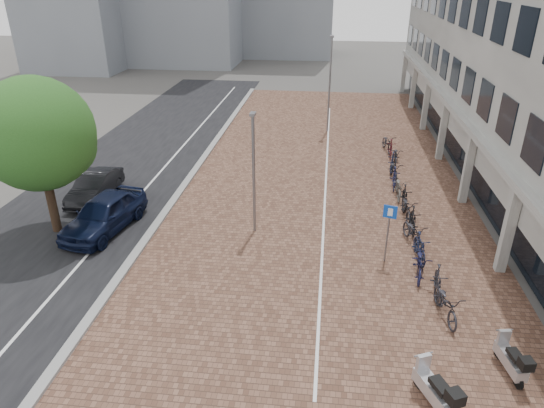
{
  "coord_description": "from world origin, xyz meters",
  "views": [
    {
      "loc": [
        2.18,
        -12.1,
        10.11
      ],
      "look_at": [
        0.0,
        6.0,
        1.3
      ],
      "focal_mm": 31.9,
      "sensor_mm": 36.0,
      "label": 1
    }
  ],
  "objects_px": {
    "car_navy": "(104,214)",
    "scooter_back": "(511,358)",
    "scooter_front": "(435,389)",
    "car_dark": "(95,187)",
    "parking_sign": "(389,225)"
  },
  "relations": [
    {
      "from": "car_navy",
      "to": "scooter_back",
      "type": "bearing_deg",
      "value": -14.09
    },
    {
      "from": "car_navy",
      "to": "scooter_front",
      "type": "distance_m",
      "value": 14.7
    },
    {
      "from": "scooter_back",
      "to": "scooter_front",
      "type": "bearing_deg",
      "value": -157.91
    },
    {
      "from": "car_navy",
      "to": "scooter_back",
      "type": "height_order",
      "value": "car_navy"
    },
    {
      "from": "car_dark",
      "to": "scooter_front",
      "type": "relative_size",
      "value": 2.28
    },
    {
      "from": "scooter_back",
      "to": "parking_sign",
      "type": "relative_size",
      "value": 0.64
    },
    {
      "from": "car_navy",
      "to": "scooter_front",
      "type": "height_order",
      "value": "car_navy"
    },
    {
      "from": "scooter_front",
      "to": "scooter_back",
      "type": "height_order",
      "value": "scooter_front"
    },
    {
      "from": "car_dark",
      "to": "scooter_front",
      "type": "height_order",
      "value": "car_dark"
    },
    {
      "from": "car_navy",
      "to": "car_dark",
      "type": "xyz_separation_m",
      "value": [
        -1.83,
        2.96,
        -0.13
      ]
    },
    {
      "from": "scooter_front",
      "to": "parking_sign",
      "type": "distance_m",
      "value": 6.94
    },
    {
      "from": "car_dark",
      "to": "scooter_back",
      "type": "xyz_separation_m",
      "value": [
        16.46,
        -9.52,
        -0.12
      ]
    },
    {
      "from": "scooter_front",
      "to": "scooter_back",
      "type": "distance_m",
      "value": 2.71
    },
    {
      "from": "car_navy",
      "to": "car_dark",
      "type": "height_order",
      "value": "car_navy"
    },
    {
      "from": "car_navy",
      "to": "car_dark",
      "type": "distance_m",
      "value": 3.48
    }
  ]
}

